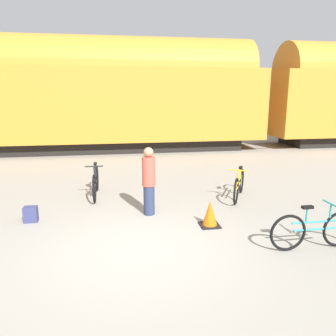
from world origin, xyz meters
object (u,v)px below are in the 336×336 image
person_in_red (149,181)px  traffic_cone (210,214)px  bicycle_black (96,182)px  bicycle_teal (314,230)px  freight_train (120,92)px  backpack (31,214)px  bicycle_yellow (239,185)px

person_in_red → traffic_cone: (1.17, -0.89, -0.54)m
bicycle_black → bicycle_teal: bicycle_black is taller
freight_train → backpack: size_ratio=125.49×
bicycle_black → person_in_red: 2.07m
traffic_cone → bicycle_black: bearing=134.6°
person_in_red → freight_train: bearing=-40.8°
bicycle_teal → bicycle_yellow: bearing=94.5°
bicycle_yellow → traffic_cone: size_ratio=2.80×
bicycle_yellow → backpack: bearing=-170.6°
bicycle_yellow → traffic_cone: bearing=-127.5°
bicycle_teal → bicycle_black: bearing=136.4°
person_in_red → traffic_cone: size_ratio=2.83×
freight_train → bicycle_teal: bearing=-74.4°
bicycle_black → freight_train: bearing=83.1°
freight_train → bicycle_black: (-0.88, -7.31, -2.37)m
traffic_cone → bicycle_teal: bearing=-40.4°
bicycle_black → backpack: (-1.30, -1.63, -0.21)m
bicycle_black → bicycle_yellow: (3.73, -0.79, -0.03)m
person_in_red → backpack: 2.64m
freight_train → traffic_cone: bearing=-80.9°
bicycle_teal → backpack: bearing=157.8°
bicycle_teal → backpack: bicycle_teal is taller
freight_train → bicycle_teal: (3.08, -11.08, -2.39)m
person_in_red → traffic_cone: bearing=-170.3°
freight_train → traffic_cone: freight_train is taller
freight_train → bicycle_yellow: (2.85, -8.10, -2.39)m
freight_train → person_in_red: 9.12m
bicycle_black → traffic_cone: bearing=-45.4°
bicycle_teal → traffic_cone: bicycle_teal is taller
traffic_cone → person_in_red: bearing=142.9°
bicycle_black → traffic_cone: bicycle_black is taller
bicycle_yellow → bicycle_teal: bearing=-85.5°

